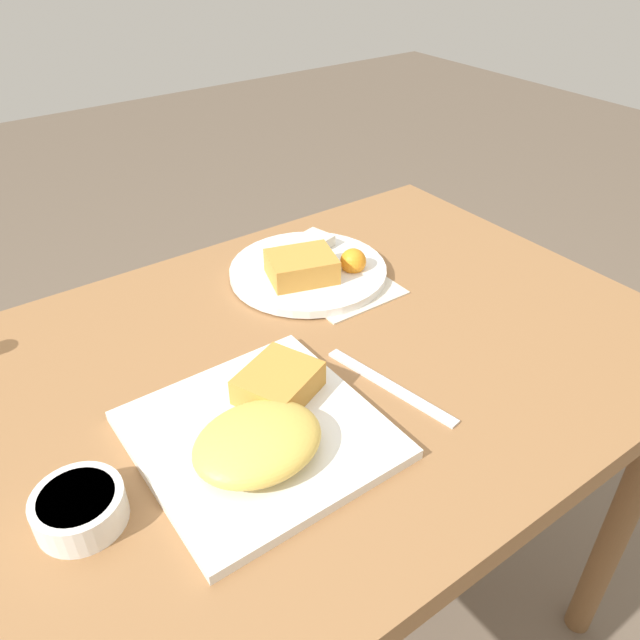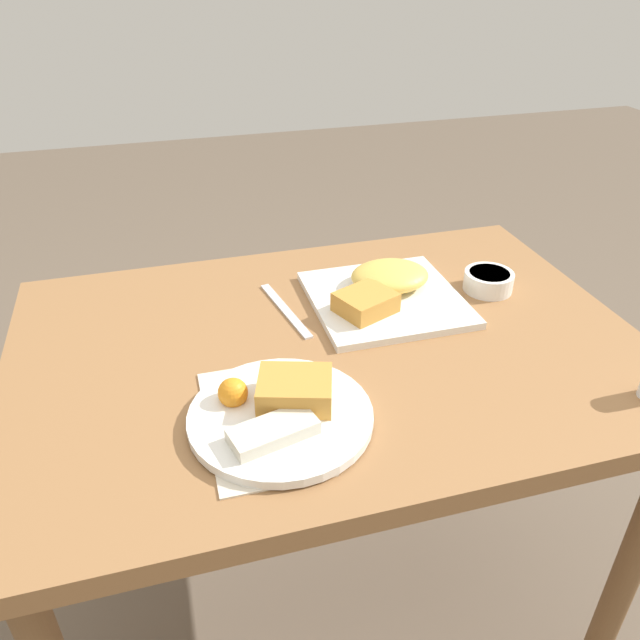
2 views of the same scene
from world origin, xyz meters
name	(u,v)px [view 1 (image 1 of 2)]	position (x,y,z in m)	size (l,w,h in m)	color
ground_plane	(312,634)	(0.00, 0.00, 0.00)	(8.00, 8.00, 0.00)	brown
dining_table	(308,403)	(0.00, 0.00, 0.65)	(1.07, 0.74, 0.75)	olive
menu_card	(324,273)	(0.15, 0.17, 0.75)	(0.16, 0.27, 0.00)	beige
plate_square_near	(261,430)	(-0.14, -0.11, 0.77)	(0.27, 0.27, 0.06)	white
plate_oval_far	(309,268)	(0.12, 0.17, 0.76)	(0.26, 0.26, 0.05)	white
sauce_ramekin	(79,508)	(-0.35, -0.09, 0.77)	(0.09, 0.09, 0.04)	white
butter_knife	(390,386)	(0.05, -0.12, 0.75)	(0.05, 0.21, 0.00)	silver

